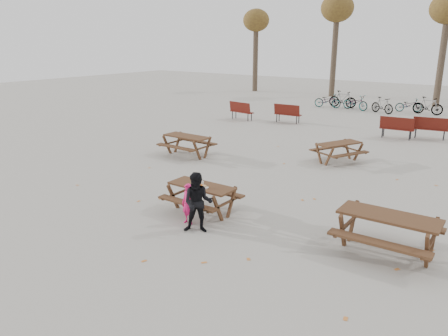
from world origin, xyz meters
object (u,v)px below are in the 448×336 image
Objects in this scene: child at (188,204)px; picnic_table_far at (339,152)px; food_tray at (205,187)px; main_picnic_table at (202,192)px; picnic_table_north at (187,146)px; picnic_table_east at (387,234)px; adult at (198,203)px; soda_bottle at (203,184)px.

picnic_table_far is at bearing 88.12° from child.
child reaches higher than food_tray.
main_picnic_table is at bearing -163.47° from picnic_table_far.
child is at bearing -47.95° from picnic_table_north.
child is 0.55× the size of picnic_table_north.
picnic_table_east is at bearing 20.47° from child.
main_picnic_table reaches higher than picnic_table_far.
adult is 7.17m from picnic_table_north.
soda_bottle is 0.73m from child.
child is 0.60× the size of picnic_table_far.
picnic_table_north is (-4.17, 4.27, -0.18)m from main_picnic_table.
adult is 0.78× the size of picnic_table_north.
adult reaches higher than main_picnic_table.
child reaches higher than main_picnic_table.
food_tray is 0.12× the size of adult.
soda_bottle is 4.59m from picnic_table_east.
soda_bottle reaches higher than main_picnic_table.
picnic_table_north is at bearing 134.35° from main_picnic_table.
soda_bottle is (0.12, -0.11, 0.26)m from main_picnic_table.
picnic_table_north is at bearing 155.79° from picnic_table_east.
picnic_table_north reaches higher than food_tray.
main_picnic_table is at bearing 137.38° from soda_bottle.
food_tray is 0.11m from soda_bottle.
main_picnic_table is 10.00× the size of food_tray.
picnic_table_east reaches higher than main_picnic_table.
child is at bearing -85.66° from soda_bottle.
picnic_table_north is (-4.30, 4.38, -0.44)m from soda_bottle.
picnic_table_far is at bearing 81.58° from main_picnic_table.
child is at bearing -161.39° from picnic_table_far.
adult reaches higher than child.
picnic_table_north is (-4.86, 5.26, -0.33)m from adult.
child is 4.66m from picnic_table_east.
picnic_table_north is (-8.83, 3.75, -0.04)m from picnic_table_east.
picnic_table_north is at bearing 134.83° from food_tray.
adult is at bearing -61.00° from food_tray.
soda_bottle is 6.15m from picnic_table_north.
soda_bottle is 0.12× the size of adult.
picnic_table_east is 9.59m from picnic_table_north.
picnic_table_north is at bearing 135.28° from child.
picnic_table_far is (5.20, 2.64, -0.03)m from picnic_table_north.
picnic_table_far is at bearing 28.16° from picnic_table_north.
adult is at bearing -157.52° from picnic_table_far.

